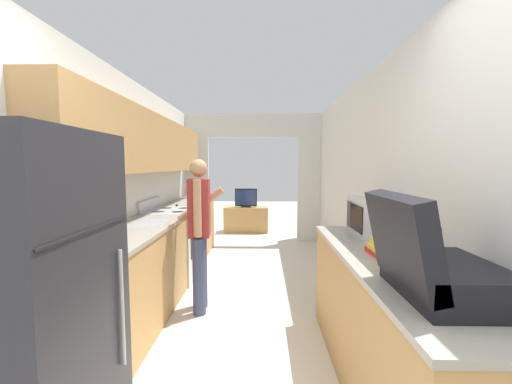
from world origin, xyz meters
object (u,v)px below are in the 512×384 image
at_px(tv_cabinet, 246,219).
at_px(television, 246,198).
at_px(range_oven, 172,243).
at_px(suitcase, 431,265).
at_px(person, 199,231).
at_px(book_stack, 390,248).
at_px(knife, 178,205).
at_px(refrigerator, 23,304).
at_px(microwave, 375,217).

relative_size(tv_cabinet, television, 2.00).
relative_size(range_oven, suitcase, 1.88).
height_order(tv_cabinet, television, television).
height_order(range_oven, tv_cabinet, range_oven).
height_order(person, book_stack, person).
height_order(television, knife, television).
height_order(range_oven, person, person).
bearing_deg(range_oven, suitcase, -53.83).
distance_m(refrigerator, range_oven, 2.67).
relative_size(refrigerator, knife, 4.83).
xyz_separation_m(person, suitcase, (1.41, -1.75, 0.23)).
bearing_deg(person, range_oven, 26.03).
bearing_deg(refrigerator, knife, 91.54).
bearing_deg(refrigerator, tv_cabinet, 81.94).
distance_m(refrigerator, microwave, 2.42).
height_order(book_stack, tv_cabinet, book_stack).
distance_m(suitcase, television, 5.70).
height_order(microwave, television, microwave).
relative_size(range_oven, person, 0.67).
bearing_deg(person, tv_cabinet, -8.76).
bearing_deg(television, suitcase, -78.48).
xyz_separation_m(person, tv_cabinet, (0.27, 3.87, -0.55)).
relative_size(person, tv_cabinet, 1.59).
distance_m(tv_cabinet, television, 0.49).
distance_m(microwave, book_stack, 0.62).
relative_size(suitcase, knife, 1.62).
relative_size(refrigerator, person, 1.07).
height_order(refrigerator, book_stack, refrigerator).
relative_size(refrigerator, television, 3.41).
bearing_deg(television, refrigerator, -98.12).
distance_m(person, television, 3.84).
distance_m(person, book_stack, 1.86).
xyz_separation_m(suitcase, microwave, (0.18, 1.22, 0.01)).
xyz_separation_m(suitcase, tv_cabinet, (-1.14, 5.62, -0.78)).
relative_size(refrigerator, suitcase, 2.98).
xyz_separation_m(refrigerator, suitcase, (1.92, -0.05, 0.22)).
bearing_deg(tv_cabinet, range_oven, -105.91).
bearing_deg(person, knife, 18.28).
relative_size(microwave, tv_cabinet, 0.53).
relative_size(refrigerator, microwave, 3.23).
relative_size(person, microwave, 3.03).
distance_m(tv_cabinet, knife, 2.68).
xyz_separation_m(range_oven, television, (0.83, 2.88, 0.31)).
xyz_separation_m(microwave, television, (-1.32, 4.35, -0.30)).
height_order(suitcase, tv_cabinet, suitcase).
relative_size(microwave, knife, 1.49).
bearing_deg(book_stack, knife, 129.19).
xyz_separation_m(television, knife, (-0.87, -2.41, 0.15)).
distance_m(range_oven, tv_cabinet, 3.04).
relative_size(person, suitcase, 2.79).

